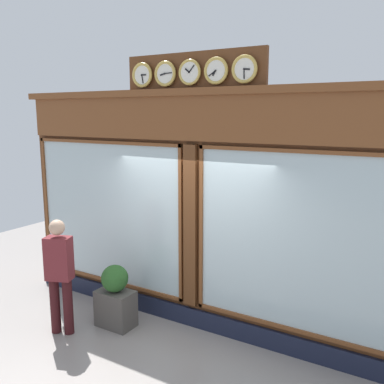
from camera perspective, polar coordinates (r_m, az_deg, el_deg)
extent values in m
cube|color=#5B3319|center=(6.22, 0.72, -2.96)|extent=(6.36, 0.30, 3.38)
cube|color=#191E33|center=(6.62, -0.09, -16.42)|extent=(6.36, 0.08, 0.28)
cube|color=brown|center=(5.89, -0.21, 9.88)|extent=(6.23, 0.08, 0.61)
cube|color=brown|center=(5.91, -0.10, 13.34)|extent=(6.49, 0.20, 0.10)
cube|color=silver|center=(5.49, 14.59, -6.83)|extent=(2.83, 0.02, 2.27)
cube|color=brown|center=(5.25, 15.11, 5.28)|extent=(2.93, 0.04, 0.05)
cube|color=brown|center=(5.92, 13.99, -17.67)|extent=(2.93, 0.04, 0.05)
cube|color=brown|center=(6.02, 1.26, -4.96)|extent=(0.05, 0.04, 2.37)
cube|color=silver|center=(7.07, -11.34, -2.82)|extent=(2.83, 0.02, 2.27)
cube|color=brown|center=(6.89, -11.80, 6.58)|extent=(2.93, 0.04, 0.05)
cube|color=brown|center=(7.41, -11.12, -11.61)|extent=(2.93, 0.04, 0.05)
cube|color=brown|center=(8.08, -18.99, -1.52)|extent=(0.05, 0.04, 2.37)
cube|color=brown|center=(6.19, -1.56, -4.51)|extent=(0.05, 0.04, 2.37)
cube|color=#5B3319|center=(6.11, -0.15, -4.72)|extent=(0.20, 0.10, 2.37)
cube|color=#5B3319|center=(5.96, 0.10, 15.77)|extent=(2.15, 0.06, 0.55)
cylinder|color=white|center=(5.52, 7.08, 16.11)|extent=(0.28, 0.02, 0.28)
torus|color=gold|center=(5.51, 7.06, 16.12)|extent=(0.35, 0.04, 0.35)
cube|color=black|center=(5.49, 7.39, 16.09)|extent=(0.08, 0.01, 0.03)
cube|color=black|center=(5.50, 7.02, 15.51)|extent=(0.02, 0.01, 0.12)
sphere|color=black|center=(5.50, 7.00, 16.13)|extent=(0.02, 0.02, 0.02)
cylinder|color=white|center=(5.70, 3.26, 16.00)|extent=(0.28, 0.02, 0.28)
torus|color=gold|center=(5.69, 3.24, 16.00)|extent=(0.35, 0.04, 0.35)
cube|color=black|center=(5.69, 2.97, 15.69)|extent=(0.06, 0.01, 0.07)
cube|color=black|center=(5.70, 2.71, 15.67)|extent=(0.11, 0.01, 0.07)
sphere|color=black|center=(5.68, 3.17, 16.01)|extent=(0.02, 0.02, 0.02)
cylinder|color=white|center=(5.89, -0.31, 15.83)|extent=(0.28, 0.02, 0.28)
torus|color=gold|center=(5.89, -0.34, 15.83)|extent=(0.35, 0.04, 0.35)
cube|color=black|center=(5.90, -0.65, 16.05)|extent=(0.07, 0.01, 0.06)
cube|color=black|center=(5.86, -0.05, 16.30)|extent=(0.09, 0.01, 0.10)
sphere|color=black|center=(5.88, -0.41, 15.84)|extent=(0.02, 0.02, 0.02)
cylinder|color=white|center=(6.11, -3.64, 15.62)|extent=(0.28, 0.02, 0.28)
torus|color=gold|center=(6.11, -3.66, 15.62)|extent=(0.35, 0.04, 0.35)
cube|color=black|center=(6.12, -4.02, 15.51)|extent=(0.08, 0.01, 0.04)
cube|color=black|center=(6.07, -3.24, 15.69)|extent=(0.12, 0.01, 0.02)
sphere|color=black|center=(6.10, -3.74, 15.63)|extent=(0.02, 0.02, 0.02)
cylinder|color=white|center=(6.35, -6.72, 15.38)|extent=(0.28, 0.02, 0.28)
torus|color=gold|center=(6.34, -6.74, 15.38)|extent=(0.35, 0.04, 0.35)
cube|color=black|center=(6.31, -6.52, 15.41)|extent=(0.08, 0.01, 0.02)
cube|color=black|center=(6.32, -6.71, 14.86)|extent=(0.03, 0.01, 0.12)
sphere|color=black|center=(6.33, -6.82, 15.38)|extent=(0.02, 0.02, 0.02)
cylinder|color=#3A1316|center=(6.63, -17.96, -14.34)|extent=(0.14, 0.14, 0.82)
cylinder|color=#3A1316|center=(6.54, -16.35, -14.58)|extent=(0.14, 0.14, 0.82)
cube|color=maroon|center=(6.32, -17.51, -8.52)|extent=(0.42, 0.34, 0.62)
sphere|color=tan|center=(6.19, -17.74, -4.57)|extent=(0.22, 0.22, 0.22)
cube|color=#4C4742|center=(6.65, -10.23, -15.18)|extent=(0.56, 0.36, 0.55)
sphere|color=#285623|center=(6.46, -10.37, -11.38)|extent=(0.40, 0.40, 0.40)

